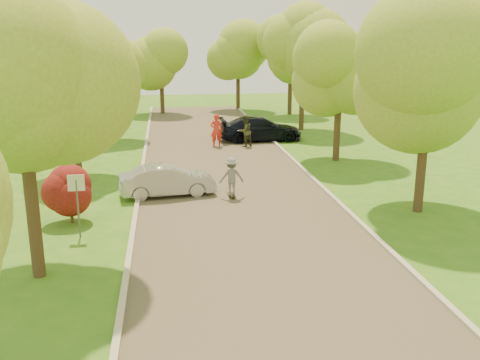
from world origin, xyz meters
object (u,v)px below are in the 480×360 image
person_striped (216,130)px  longboard (232,195)px  street_sign (77,193)px  dark_sedan (260,129)px  skateboarder (231,176)px  person_olive (245,131)px  silver_sedan (167,181)px

person_striped → longboard: bearing=88.9°
street_sign → longboard: 7.02m
street_sign → dark_sedan: 18.66m
skateboarder → person_olive: (2.17, 10.59, 0.06)m
dark_sedan → silver_sedan: bearing=151.1°
street_sign → skateboarder: size_ratio=1.35×
street_sign → dark_sedan: street_sign is taller
dark_sedan → person_olive: bearing=143.6°
silver_sedan → skateboarder: (2.67, -0.64, 0.25)m
person_striped → person_olive: bearing=171.1°
skateboarder → person_striped: 10.90m
street_sign → person_olive: (7.83, 14.46, -0.59)m
person_striped → person_olive: person_striped is taller
person_olive → dark_sedan: bearing=-157.1°
dark_sedan → person_striped: person_striped is taller
dark_sedan → person_striped: 3.38m
skateboarder → person_striped: size_ratio=0.80×
silver_sedan → person_striped: (3.09, 10.26, 0.34)m
longboard → person_olive: person_olive is taller
silver_sedan → dark_sedan: (6.10, 11.76, 0.12)m
dark_sedan → longboard: 12.88m
longboard → person_olive: (2.17, 10.59, 0.88)m
person_striped → skateboarder: bearing=88.9°
longboard → street_sign: bearing=31.1°
person_striped → person_olive: (1.75, -0.31, -0.04)m
silver_sedan → longboard: silver_sedan is taller
street_sign → silver_sedan: street_sign is taller
silver_sedan → person_striped: person_striped is taller
dark_sedan → longboard: bearing=163.1°
dark_sedan → person_striped: (-3.02, -1.50, 0.23)m
street_sign → dark_sedan: size_ratio=0.40×
longboard → person_striped: size_ratio=0.42×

